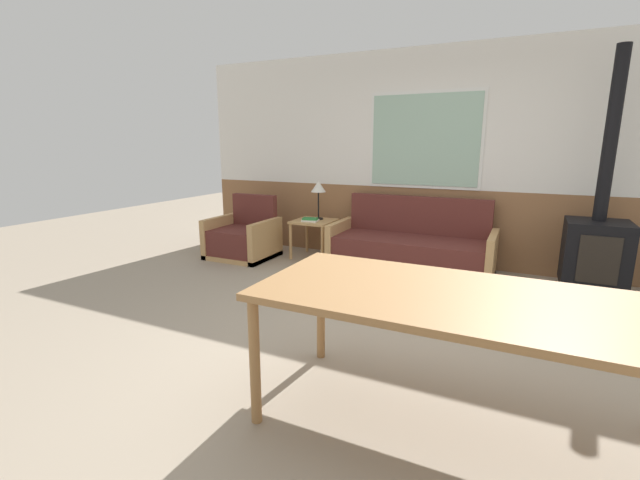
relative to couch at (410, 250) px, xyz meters
The scene contains 9 objects.
ground_plane 2.18m from the couch, 80.00° to the right, with size 16.00×16.00×0.00m, color gray.
wall_back 1.25m from the couch, 54.02° to the left, with size 7.20×0.09×2.70m.
couch is the anchor object (origin of this frame).
armchair 2.27m from the couch, behind, with size 0.85×0.74×0.84m.
side_table 1.37m from the couch, behind, with size 0.53×0.53×0.52m.
table_lamp 1.51m from the couch, behind, with size 0.20×0.20×0.53m.
book_stack 1.39m from the couch, behind, with size 0.23×0.18×0.05m.
dining_table 3.07m from the couch, 71.53° to the right, with size 2.12×0.96×0.78m.
wood_stove 1.93m from the couch, ahead, with size 0.59×0.57×2.46m.
Camera 1 is at (0.84, -2.94, 1.54)m, focal length 24.00 mm.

